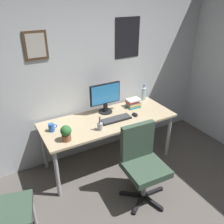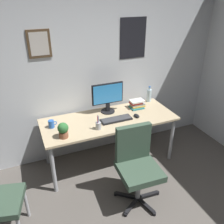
# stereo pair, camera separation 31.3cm
# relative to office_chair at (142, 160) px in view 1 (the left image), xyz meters

# --- Properties ---
(wall_back) EXTENTS (4.40, 0.10, 2.60)m
(wall_back) POSITION_rel_office_chair_xyz_m (-0.26, 1.20, 0.77)
(wall_back) COLOR silver
(wall_back) RESTS_ON ground_plane
(desk) EXTENTS (1.84, 0.72, 0.72)m
(desk) POSITION_rel_office_chair_xyz_m (-0.04, 0.76, 0.13)
(desk) COLOR tan
(desk) RESTS_ON ground_plane
(office_chair) EXTENTS (0.56, 0.57, 0.95)m
(office_chair) POSITION_rel_office_chair_xyz_m (0.00, 0.00, 0.00)
(office_chair) COLOR #334738
(office_chair) RESTS_ON ground_plane
(side_chair) EXTENTS (0.51, 0.51, 0.88)m
(side_chair) POSITION_rel_office_chair_xyz_m (-1.54, 0.08, -0.03)
(side_chair) COLOR #334738
(side_chair) RESTS_ON ground_plane
(monitor) EXTENTS (0.46, 0.20, 0.43)m
(monitor) POSITION_rel_office_chair_xyz_m (0.02, 0.97, 0.43)
(monitor) COLOR black
(monitor) RESTS_ON desk
(keyboard) EXTENTS (0.43, 0.15, 0.03)m
(keyboard) POSITION_rel_office_chair_xyz_m (0.04, 0.68, 0.21)
(keyboard) COLOR black
(keyboard) RESTS_ON desk
(computer_mouse) EXTENTS (0.06, 0.11, 0.04)m
(computer_mouse) POSITION_rel_office_chair_xyz_m (0.34, 0.66, 0.21)
(computer_mouse) COLOR black
(computer_mouse) RESTS_ON desk
(water_bottle) EXTENTS (0.07, 0.07, 0.25)m
(water_bottle) POSITION_rel_office_chair_xyz_m (0.76, 1.05, 0.30)
(water_bottle) COLOR silver
(water_bottle) RESTS_ON desk
(coffee_mug_near) EXTENTS (0.11, 0.07, 0.10)m
(coffee_mug_near) POSITION_rel_office_chair_xyz_m (-0.81, 0.83, 0.25)
(coffee_mug_near) COLOR #2659B2
(coffee_mug_near) RESTS_ON desk
(potted_plant) EXTENTS (0.13, 0.13, 0.20)m
(potted_plant) POSITION_rel_office_chair_xyz_m (-0.71, 0.54, 0.30)
(potted_plant) COLOR brown
(potted_plant) RESTS_ON desk
(pen_cup) EXTENTS (0.07, 0.07, 0.20)m
(pen_cup) POSITION_rel_office_chair_xyz_m (-0.26, 0.56, 0.25)
(pen_cup) COLOR #9EA0A5
(pen_cup) RESTS_ON desk
(book_stack_left) EXTENTS (0.23, 0.17, 0.12)m
(book_stack_left) POSITION_rel_office_chair_xyz_m (0.48, 0.93, 0.25)
(book_stack_left) COLOR #26727A
(book_stack_left) RESTS_ON desk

